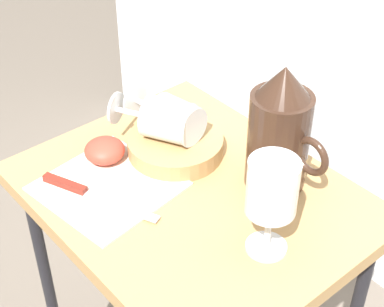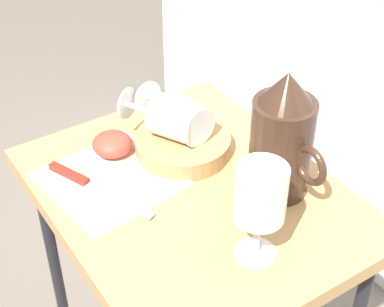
{
  "view_description": "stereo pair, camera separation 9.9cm",
  "coord_description": "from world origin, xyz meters",
  "px_view_note": "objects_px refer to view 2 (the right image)",
  "views": [
    {
      "loc": [
        0.6,
        -0.51,
        1.36
      ],
      "look_at": [
        0.0,
        0.0,
        0.76
      ],
      "focal_mm": 56.97,
      "sensor_mm": 36.0,
      "label": 1
    },
    {
      "loc": [
        0.66,
        -0.43,
        1.36
      ],
      "look_at": [
        0.0,
        0.0,
        0.76
      ],
      "focal_mm": 56.97,
      "sensor_mm": 36.0,
      "label": 2
    }
  ],
  "objects_px": {
    "basket_tray": "(183,144)",
    "wine_glass_upright": "(263,197)",
    "knife": "(85,182)",
    "table": "(192,220)",
    "pitcher": "(282,145)",
    "wine_glass_tipped_far": "(175,118)",
    "apple_half_left": "(112,144)",
    "wine_glass_tipped_near": "(183,118)"
  },
  "relations": [
    {
      "from": "wine_glass_upright",
      "to": "knife",
      "type": "relative_size",
      "value": 0.77
    },
    {
      "from": "pitcher",
      "to": "wine_glass_tipped_near",
      "type": "distance_m",
      "value": 0.2
    },
    {
      "from": "wine_glass_tipped_far",
      "to": "wine_glass_tipped_near",
      "type": "bearing_deg",
      "value": 67.9
    },
    {
      "from": "wine_glass_upright",
      "to": "wine_glass_tipped_far",
      "type": "bearing_deg",
      "value": 173.8
    },
    {
      "from": "knife",
      "to": "apple_half_left",
      "type": "bearing_deg",
      "value": 122.72
    },
    {
      "from": "table",
      "to": "pitcher",
      "type": "height_order",
      "value": "pitcher"
    },
    {
      "from": "wine_glass_tipped_far",
      "to": "apple_half_left",
      "type": "relative_size",
      "value": 2.28
    },
    {
      "from": "wine_glass_tipped_far",
      "to": "knife",
      "type": "relative_size",
      "value": 0.77
    },
    {
      "from": "pitcher",
      "to": "table",
      "type": "bearing_deg",
      "value": -120.24
    },
    {
      "from": "wine_glass_upright",
      "to": "apple_half_left",
      "type": "relative_size",
      "value": 2.28
    },
    {
      "from": "table",
      "to": "wine_glass_tipped_near",
      "type": "bearing_deg",
      "value": 154.85
    },
    {
      "from": "apple_half_left",
      "to": "wine_glass_tipped_far",
      "type": "bearing_deg",
      "value": 62.47
    },
    {
      "from": "basket_tray",
      "to": "knife",
      "type": "relative_size",
      "value": 0.82
    },
    {
      "from": "apple_half_left",
      "to": "table",
      "type": "bearing_deg",
      "value": 21.69
    },
    {
      "from": "wine_glass_tipped_near",
      "to": "wine_glass_tipped_far",
      "type": "bearing_deg",
      "value": -112.1
    },
    {
      "from": "table",
      "to": "wine_glass_tipped_far",
      "type": "relative_size",
      "value": 4.12
    },
    {
      "from": "wine_glass_upright",
      "to": "wine_glass_tipped_far",
      "type": "xyz_separation_m",
      "value": [
        -0.29,
        0.03,
        -0.04
      ]
    },
    {
      "from": "knife",
      "to": "basket_tray",
      "type": "bearing_deg",
      "value": 86.59
    },
    {
      "from": "table",
      "to": "wine_glass_tipped_near",
      "type": "relative_size",
      "value": 4.39
    },
    {
      "from": "basket_tray",
      "to": "knife",
      "type": "distance_m",
      "value": 0.19
    },
    {
      "from": "pitcher",
      "to": "wine_glass_tipped_far",
      "type": "height_order",
      "value": "pitcher"
    },
    {
      "from": "table",
      "to": "basket_tray",
      "type": "xyz_separation_m",
      "value": [
        -0.1,
        0.05,
        0.09
      ]
    },
    {
      "from": "basket_tray",
      "to": "wine_glass_upright",
      "type": "height_order",
      "value": "wine_glass_upright"
    },
    {
      "from": "table",
      "to": "wine_glass_upright",
      "type": "distance_m",
      "value": 0.25
    },
    {
      "from": "basket_tray",
      "to": "wine_glass_tipped_near",
      "type": "distance_m",
      "value": 0.05
    },
    {
      "from": "pitcher",
      "to": "wine_glass_upright",
      "type": "distance_m",
      "value": 0.16
    },
    {
      "from": "wine_glass_tipped_near",
      "to": "wine_glass_tipped_far",
      "type": "distance_m",
      "value": 0.01
    },
    {
      "from": "apple_half_left",
      "to": "wine_glass_tipped_near",
      "type": "bearing_deg",
      "value": 63.09
    },
    {
      "from": "wine_glass_upright",
      "to": "knife",
      "type": "xyz_separation_m",
      "value": [
        -0.29,
        -0.15,
        -0.1
      ]
    },
    {
      "from": "pitcher",
      "to": "wine_glass_tipped_far",
      "type": "bearing_deg",
      "value": -154.09
    },
    {
      "from": "table",
      "to": "wine_glass_tipped_far",
      "type": "xyz_separation_m",
      "value": [
        -0.11,
        0.04,
        0.14
      ]
    },
    {
      "from": "table",
      "to": "pitcher",
      "type": "xyz_separation_m",
      "value": [
        0.07,
        0.13,
        0.16
      ]
    },
    {
      "from": "table",
      "to": "wine_glass_upright",
      "type": "height_order",
      "value": "wine_glass_upright"
    },
    {
      "from": "wine_glass_tipped_far",
      "to": "table",
      "type": "bearing_deg",
      "value": -17.87
    },
    {
      "from": "wine_glass_upright",
      "to": "pitcher",
      "type": "bearing_deg",
      "value": 130.03
    },
    {
      "from": "wine_glass_tipped_near",
      "to": "knife",
      "type": "distance_m",
      "value": 0.21
    },
    {
      "from": "pitcher",
      "to": "wine_glass_tipped_near",
      "type": "relative_size",
      "value": 1.45
    },
    {
      "from": "apple_half_left",
      "to": "wine_glass_upright",
      "type": "bearing_deg",
      "value": 11.7
    },
    {
      "from": "basket_tray",
      "to": "knife",
      "type": "height_order",
      "value": "basket_tray"
    },
    {
      "from": "table",
      "to": "wine_glass_tipped_far",
      "type": "height_order",
      "value": "wine_glass_tipped_far"
    },
    {
      "from": "wine_glass_upright",
      "to": "wine_glass_tipped_far",
      "type": "relative_size",
      "value": 1.0
    },
    {
      "from": "pitcher",
      "to": "basket_tray",
      "type": "bearing_deg",
      "value": -155.3
    }
  ]
}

